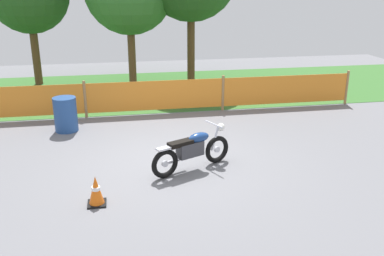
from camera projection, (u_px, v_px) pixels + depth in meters
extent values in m
cube|color=slate|center=(172.00, 160.00, 9.19)|extent=(24.00, 24.00, 0.02)
cube|color=#386B2D|center=(148.00, 90.00, 15.07)|extent=(24.00, 5.80, 0.01)
cylinder|color=#997547|center=(85.00, 99.00, 11.87)|extent=(0.08, 0.08, 1.05)
cylinder|color=#997547|center=(223.00, 93.00, 12.54)|extent=(0.08, 0.08, 1.05)
cylinder|color=#997547|center=(347.00, 87.00, 13.20)|extent=(0.08, 0.08, 1.05)
cube|color=orange|center=(10.00, 102.00, 11.53)|extent=(3.88, 0.02, 0.85)
cube|color=orange|center=(156.00, 95.00, 12.20)|extent=(3.88, 0.02, 0.85)
cube|color=orange|center=(286.00, 89.00, 12.86)|extent=(3.88, 0.02, 0.85)
cylinder|color=brown|center=(36.00, 54.00, 15.52)|extent=(0.28, 0.28, 2.27)
cylinder|color=brown|center=(132.00, 53.00, 15.83)|extent=(0.28, 0.28, 2.25)
cylinder|color=brown|center=(191.00, 46.00, 15.83)|extent=(0.28, 0.28, 2.73)
torus|color=black|center=(217.00, 149.00, 8.96)|extent=(0.58, 0.34, 0.59)
cylinder|color=silver|center=(217.00, 149.00, 8.96)|extent=(0.14, 0.10, 0.13)
torus|color=black|center=(165.00, 164.00, 8.26)|extent=(0.58, 0.34, 0.59)
cylinder|color=silver|center=(165.00, 164.00, 8.26)|extent=(0.14, 0.10, 0.13)
cube|color=#38383D|center=(190.00, 149.00, 8.53)|extent=(0.59, 0.43, 0.29)
ellipsoid|color=navy|center=(199.00, 138.00, 8.58)|extent=(0.53, 0.40, 0.20)
cube|color=black|center=(181.00, 143.00, 8.35)|extent=(0.55, 0.40, 0.09)
cube|color=silver|center=(165.00, 148.00, 8.15)|extent=(0.36, 0.27, 0.04)
cylinder|color=silver|center=(215.00, 138.00, 8.84)|extent=(0.22, 0.14, 0.52)
sphere|color=white|center=(221.00, 127.00, 8.85)|extent=(0.22, 0.22, 0.17)
cylinder|color=silver|center=(214.00, 124.00, 8.72)|extent=(0.26, 0.51, 0.03)
cylinder|color=silver|center=(175.00, 161.00, 8.55)|extent=(0.49, 0.27, 0.06)
cube|color=black|center=(97.00, 203.00, 7.35)|extent=(0.32, 0.32, 0.03)
cone|color=orange|center=(96.00, 190.00, 7.26)|extent=(0.26, 0.26, 0.50)
cylinder|color=white|center=(96.00, 188.00, 7.25)|extent=(0.15, 0.15, 0.06)
cylinder|color=navy|center=(66.00, 114.00, 10.82)|extent=(0.58, 0.58, 0.88)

